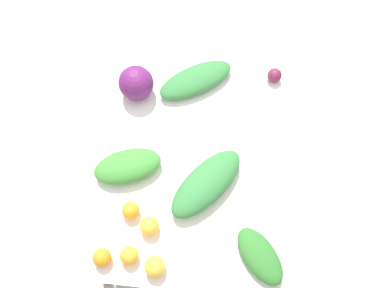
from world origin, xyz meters
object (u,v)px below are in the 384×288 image
(beet_root, at_px, (274,75))
(orange_1, at_px, (102,258))
(orange_0, at_px, (155,267))
(greens_bunch_scallion, at_px, (206,183))
(cabbage_purple, at_px, (136,83))
(orange_2, at_px, (131,211))
(orange_4, at_px, (129,256))
(greens_bunch_dandelion, at_px, (128,166))
(greens_bunch_chard, at_px, (196,80))
(greens_bunch_beet_tops, at_px, (260,256))
(orange_3, at_px, (149,226))

(beet_root, distance_m, orange_1, 1.14)
(beet_root, distance_m, orange_0, 1.05)
(greens_bunch_scallion, distance_m, orange_1, 0.51)
(cabbage_purple, height_order, orange_1, cabbage_purple)
(orange_2, xyz_separation_m, orange_4, (-0.18, -0.03, 0.00))
(beet_root, bearing_deg, orange_1, 144.61)
(greens_bunch_dandelion, relative_size, orange_0, 3.51)
(greens_bunch_chard, bearing_deg, orange_4, 168.12)
(greens_bunch_scallion, xyz_separation_m, greens_bunch_beet_tops, (-0.27, -0.24, -0.02))
(orange_4, bearing_deg, orange_3, -26.87)
(orange_1, relative_size, orange_4, 0.99)
(greens_bunch_chard, xyz_separation_m, beet_root, (0.07, -0.38, -0.00))
(greens_bunch_beet_tops, height_order, orange_0, orange_0)
(orange_0, relative_size, orange_4, 1.12)
(orange_4, bearing_deg, cabbage_purple, 7.07)
(greens_bunch_chard, bearing_deg, orange_3, 170.89)
(greens_bunch_chard, relative_size, orange_4, 5.09)
(greens_bunch_dandelion, height_order, orange_0, greens_bunch_dandelion)
(greens_bunch_beet_tops, relative_size, orange_1, 3.36)
(beet_root, bearing_deg, orange_0, 154.55)
(orange_4, bearing_deg, greens_bunch_scallion, -40.34)
(greens_bunch_beet_tops, bearing_deg, greens_bunch_scallion, 41.13)
(greens_bunch_dandelion, height_order, beet_root, greens_bunch_dandelion)
(orange_0, xyz_separation_m, orange_4, (0.03, 0.11, -0.00))
(greens_bunch_chard, height_order, orange_1, greens_bunch_chard)
(greens_bunch_chard, bearing_deg, orange_1, 161.87)
(cabbage_purple, relative_size, orange_1, 2.23)
(orange_0, distance_m, orange_1, 0.21)
(greens_bunch_dandelion, height_order, orange_1, greens_bunch_dandelion)
(greens_bunch_chard, height_order, beet_root, greens_bunch_chard)
(beet_root, bearing_deg, orange_2, 141.59)
(beet_root, xyz_separation_m, orange_0, (-0.94, 0.45, 0.01))
(greens_bunch_chard, bearing_deg, greens_bunch_beet_tops, -157.06)
(greens_bunch_chard, relative_size, orange_0, 4.54)
(greens_bunch_beet_tops, xyz_separation_m, orange_3, (0.07, 0.45, 0.01))
(orange_2, distance_m, orange_3, 0.10)
(orange_3, distance_m, orange_4, 0.14)
(greens_bunch_chard, relative_size, greens_bunch_beet_tops, 1.52)
(orange_1, height_order, orange_3, orange_3)
(orange_1, bearing_deg, orange_0, -93.43)
(greens_bunch_scallion, height_order, greens_bunch_chard, greens_bunch_scallion)
(orange_1, xyz_separation_m, orange_3, (0.14, -0.17, 0.00))
(greens_bunch_beet_tops, bearing_deg, beet_root, -2.92)
(beet_root, xyz_separation_m, orange_3, (-0.79, 0.49, 0.00))
(greens_bunch_dandelion, bearing_deg, beet_root, -48.99)
(orange_1, distance_m, orange_2, 0.21)
(greens_bunch_beet_tops, bearing_deg, cabbage_purple, 40.43)
(greens_bunch_beet_tops, xyz_separation_m, orange_0, (-0.09, 0.41, 0.01))
(greens_bunch_beet_tops, distance_m, orange_2, 0.55)
(greens_bunch_scallion, height_order, beet_root, greens_bunch_scallion)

